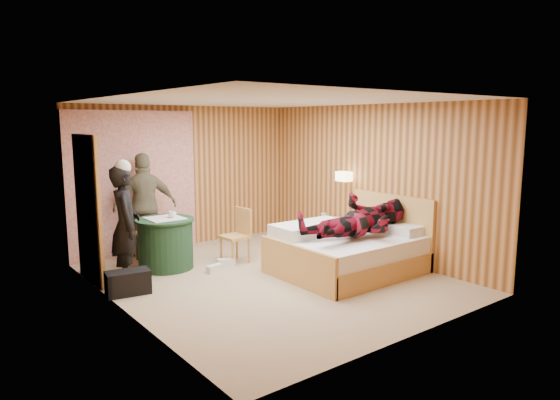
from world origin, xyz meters
TOP-DOWN VIEW (x-y plane):
  - floor at (0.00, 0.00)m, footprint 4.20×5.00m
  - ceiling at (0.00, 0.00)m, footprint 4.20×5.00m
  - wall_back at (0.00, 2.50)m, footprint 4.20×0.02m
  - wall_left at (-2.10, 0.00)m, footprint 0.02×5.00m
  - wall_right at (2.10, 0.00)m, footprint 0.02×5.00m
  - curtain at (-1.00, 2.43)m, footprint 2.20×0.08m
  - doorway at (-2.06, 1.40)m, footprint 0.06×0.90m
  - wall_lamp at (1.92, 0.45)m, footprint 0.26×0.24m
  - bed at (1.12, -0.46)m, footprint 2.01×1.58m
  - nightstand at (1.88, 0.77)m, footprint 0.39×0.53m
  - round_table at (-0.95, 1.35)m, footprint 0.88×0.88m
  - chair_far at (-0.95, 2.05)m, footprint 0.43×0.43m
  - chair_near at (0.12, 0.98)m, footprint 0.42×0.42m
  - duffel_bag at (-1.85, 0.56)m, footprint 0.59×0.37m
  - sneaker_left at (-0.18, 0.87)m, footprint 0.29×0.20m
  - sneaker_right at (-0.48, 0.72)m, footprint 0.26×0.15m
  - woman_standing at (-1.69, 0.98)m, footprint 0.54×0.68m
  - man_at_table at (-0.95, 2.09)m, footprint 1.08×0.62m
  - man_on_bed at (1.15, -0.69)m, footprint 0.86×0.67m
  - book_lower at (1.88, 0.72)m, footprint 0.20×0.25m
  - book_upper at (1.88, 0.72)m, footprint 0.27×0.27m
  - cup_nightstand at (1.88, 0.90)m, footprint 0.13×0.13m
  - cup_table at (-0.85, 1.30)m, footprint 0.14×0.14m

SIDE VIEW (x-z plane):
  - floor at x=0.00m, z-range -0.01..0.01m
  - sneaker_right at x=-0.48m, z-range 0.00..0.11m
  - sneaker_left at x=-0.18m, z-range 0.00..0.12m
  - duffel_bag at x=-1.85m, z-range 0.00..0.31m
  - nightstand at x=1.88m, z-range 0.01..0.52m
  - bed at x=1.12m, z-range -0.23..0.86m
  - round_table at x=-0.95m, z-range 0.00..0.78m
  - chair_near at x=0.12m, z-range 0.07..0.93m
  - book_lower at x=1.88m, z-range 0.51..0.53m
  - chair_far at x=-0.95m, z-range 0.07..1.00m
  - book_upper at x=1.88m, z-range 0.53..0.55m
  - cup_nightstand at x=1.88m, z-range 0.51..0.60m
  - woman_standing at x=-1.69m, z-range 0.00..1.64m
  - cup_table at x=-0.85m, z-range 0.78..0.88m
  - man_at_table at x=-0.95m, z-range 0.00..1.72m
  - man_on_bed at x=1.15m, z-range 0.09..1.86m
  - doorway at x=-2.06m, z-range 0.00..2.05m
  - curtain at x=-1.00m, z-range 0.00..2.40m
  - wall_back at x=0.00m, z-range 0.00..2.50m
  - wall_left at x=-2.10m, z-range 0.00..2.50m
  - wall_right at x=2.10m, z-range 0.00..2.50m
  - wall_lamp at x=1.92m, z-range 1.22..1.38m
  - ceiling at x=0.00m, z-range 2.50..2.50m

